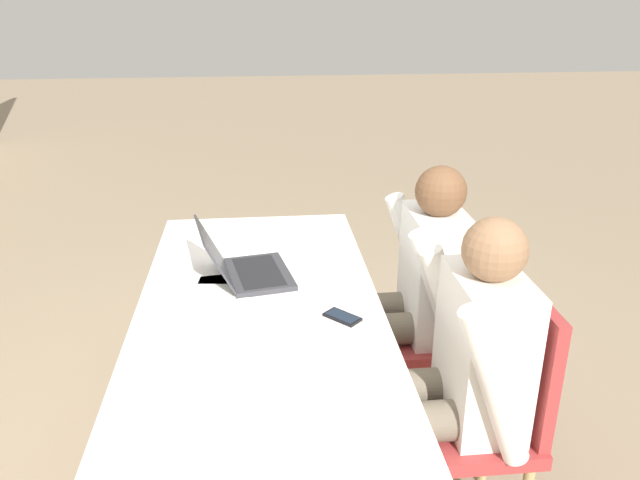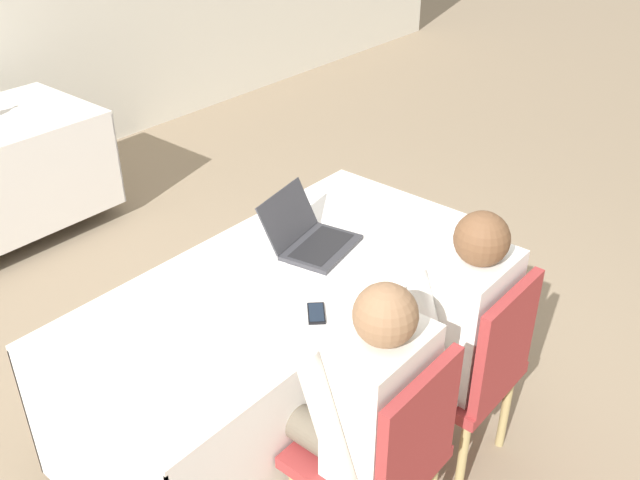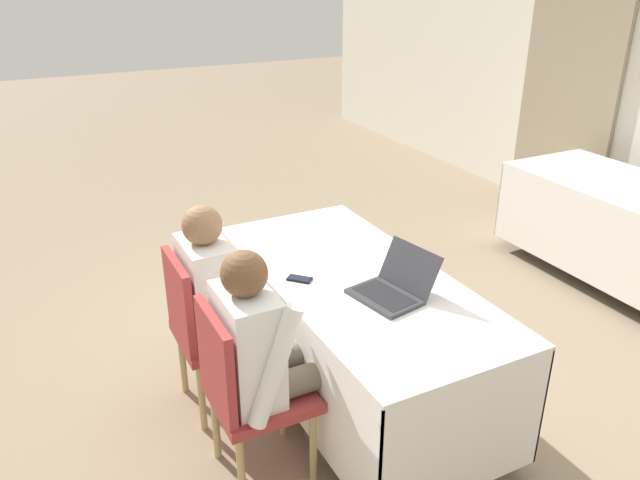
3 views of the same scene
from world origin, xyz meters
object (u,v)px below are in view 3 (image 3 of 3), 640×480
object	(u,v)px
person_checkered_shirt	(223,295)
cell_phone	(300,279)
chair_near_right	(245,387)
person_white_shirt	(265,351)
chair_near_left	(206,326)
laptop	(392,288)

from	to	relation	value
person_checkered_shirt	cell_phone	bearing A→B (deg)	-118.03
chair_near_right	person_white_shirt	world-z (taller)	person_white_shirt
chair_near_left	person_white_shirt	world-z (taller)	person_white_shirt
chair_near_left	laptop	bearing A→B (deg)	-124.57
laptop	person_checkered_shirt	xyz separation A→B (m)	(-0.54, -0.68, -0.13)
person_checkered_shirt	laptop	bearing A→B (deg)	-128.43
laptop	chair_near_left	xyz separation A→B (m)	(-0.54, -0.79, -0.29)
person_white_shirt	laptop	bearing A→B (deg)	-87.09
laptop	person_checkered_shirt	world-z (taller)	person_checkered_shirt
person_checkered_shirt	person_white_shirt	world-z (taller)	same
person_checkered_shirt	person_white_shirt	bearing A→B (deg)	-180.00
chair_near_right	person_checkered_shirt	size ratio (longest dim) A/B	0.78
cell_phone	person_checkered_shirt	xyz separation A→B (m)	(-0.19, -0.35, -0.10)
laptop	cell_phone	size ratio (longest dim) A/B	2.89
laptop	cell_phone	bearing A→B (deg)	-147.67
laptop	cell_phone	xyz separation A→B (m)	(-0.35, -0.33, -0.04)
cell_phone	chair_near_right	distance (m)	0.65
chair_near_right	person_white_shirt	distance (m)	0.19
laptop	chair_near_right	distance (m)	0.84
cell_phone	chair_near_right	bearing A→B (deg)	-3.30
chair_near_right	chair_near_left	bearing A→B (deg)	0.00
cell_phone	person_checkered_shirt	distance (m)	0.41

